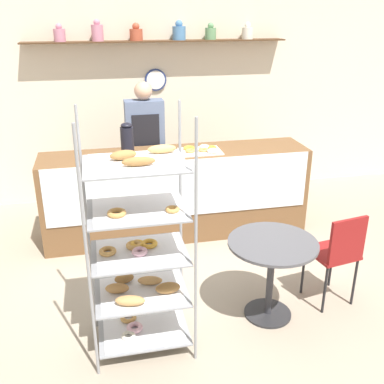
{
  "coord_description": "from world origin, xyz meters",
  "views": [
    {
      "loc": [
        -0.86,
        -3.48,
        2.52
      ],
      "look_at": [
        0.0,
        0.45,
        0.87
      ],
      "focal_mm": 42.0,
      "sensor_mm": 36.0,
      "label": 1
    }
  ],
  "objects": [
    {
      "name": "cafe_chair",
      "position": [
        1.13,
        -0.39,
        0.56
      ],
      "size": [
        0.44,
        0.44,
        0.9
      ],
      "rotation": [
        0.0,
        0.0,
        3.31
      ],
      "color": "black",
      "rests_on": "ground_plane"
    },
    {
      "name": "person_worker",
      "position": [
        -0.29,
        1.77,
        0.95
      ],
      "size": [
        0.46,
        0.23,
        1.74
      ],
      "color": "#282833",
      "rests_on": "ground_plane"
    },
    {
      "name": "donut_tray_counter",
      "position": [
        0.28,
        1.24,
        1.04
      ],
      "size": [
        0.46,
        0.34,
        0.05
      ],
      "color": "white",
      "rests_on": "display_counter"
    },
    {
      "name": "back_wall",
      "position": [
        -0.0,
        2.63,
        1.37
      ],
      "size": [
        10.0,
        0.3,
        2.7
      ],
      "color": "beige",
      "rests_on": "ground_plane"
    },
    {
      "name": "display_counter",
      "position": [
        0.0,
        1.29,
        0.51
      ],
      "size": [
        3.04,
        0.63,
        1.02
      ],
      "color": "brown",
      "rests_on": "ground_plane"
    },
    {
      "name": "ground_plane",
      "position": [
        0.0,
        0.0,
        0.0
      ],
      "size": [
        14.0,
        14.0,
        0.0
      ],
      "primitive_type": "plane",
      "color": "gray"
    },
    {
      "name": "pastry_rack",
      "position": [
        -0.62,
        -0.53,
        0.83
      ],
      "size": [
        0.76,
        0.58,
        1.9
      ],
      "color": "gray",
      "rests_on": "ground_plane"
    },
    {
      "name": "cafe_table",
      "position": [
        0.5,
        -0.42,
        0.55
      ],
      "size": [
        0.75,
        0.75,
        0.73
      ],
      "color": "#262628",
      "rests_on": "ground_plane"
    },
    {
      "name": "coffee_carafe",
      "position": [
        -0.54,
        1.21,
        1.21
      ],
      "size": [
        0.14,
        0.14,
        0.38
      ],
      "color": "black",
      "rests_on": "display_counter"
    }
  ]
}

